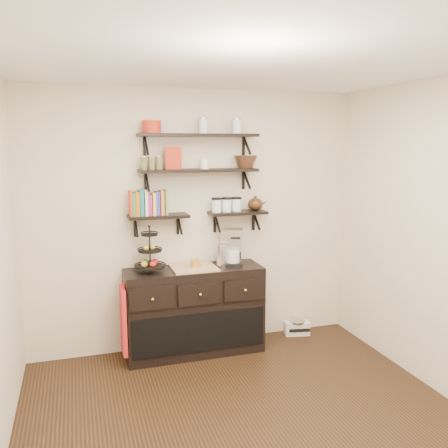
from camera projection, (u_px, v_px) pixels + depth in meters
floor at (255, 433)px, 3.56m from camera, size 3.50×3.50×0.00m
ceiling at (259, 59)px, 3.11m from camera, size 3.50×3.50×0.02m
back_wall at (196, 221)px, 4.98m from camera, size 3.50×0.02×2.70m
shelf_top at (198, 135)px, 4.71m from camera, size 1.20×0.27×0.23m
shelf_mid at (199, 171)px, 4.77m from camera, size 1.20×0.27×0.23m
shelf_low_left at (158, 217)px, 4.73m from camera, size 0.60×0.25×0.23m
shelf_low_right at (237, 213)px, 4.98m from camera, size 0.60×0.25×0.23m
cookbooks at (149, 204)px, 4.68m from camera, size 0.36×0.15×0.26m
glass_canisters at (227, 205)px, 4.93m from camera, size 0.32×0.10×0.13m
sideboard at (194, 310)px, 4.88m from camera, size 1.40×0.50×0.92m
fruit_stand at (150, 257)px, 4.66m from camera, size 0.30×0.30×0.45m
candle at (195, 263)px, 4.81m from camera, size 0.08×0.08×0.08m
coffee_maker at (232, 247)px, 4.93m from camera, size 0.26×0.26×0.39m
thermal_carafe at (222, 256)px, 4.86m from camera, size 0.11×0.11×0.22m
apron at (123, 320)px, 4.57m from camera, size 0.04×0.28×0.65m
radio at (297, 327)px, 5.40m from camera, size 0.30×0.22×0.17m
recipe_box at (173, 158)px, 4.67m from camera, size 0.17×0.08×0.22m
walnut_bowl at (246, 162)px, 4.90m from camera, size 0.24×0.24×0.13m
ramekins at (204, 164)px, 4.77m from camera, size 0.09×0.09×0.10m
teapot at (255, 203)px, 5.02m from camera, size 0.22×0.17×0.16m
red_pot at (152, 127)px, 4.56m from camera, size 0.18×0.18×0.12m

